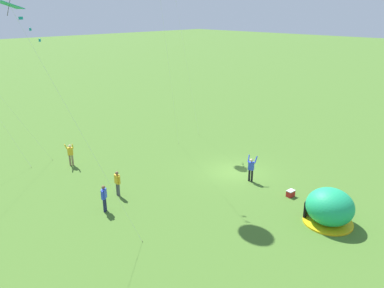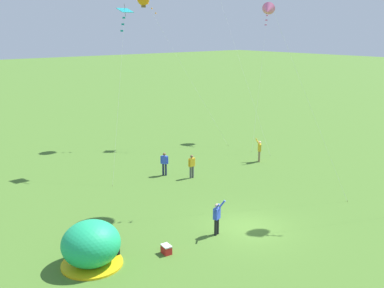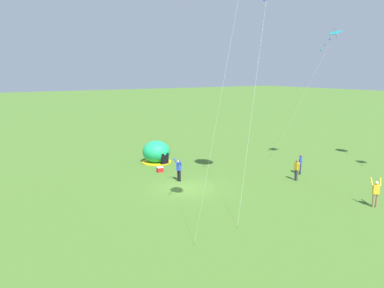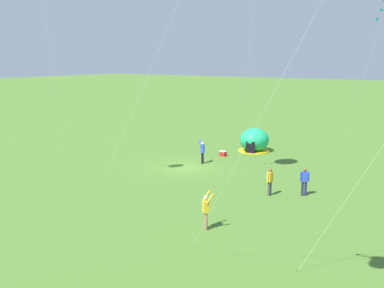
{
  "view_description": "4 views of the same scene",
  "coord_description": "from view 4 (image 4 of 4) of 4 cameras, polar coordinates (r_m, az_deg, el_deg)",
  "views": [
    {
      "loc": [
        -16.09,
        20.54,
        11.62
      ],
      "look_at": [
        2.26,
        2.31,
        2.24
      ],
      "focal_mm": 35.0,
      "sensor_mm": 36.0,
      "label": 1
    },
    {
      "loc": [
        -16.53,
        -15.42,
        10.47
      ],
      "look_at": [
        -0.56,
        4.04,
        3.99
      ],
      "focal_mm": 42.0,
      "sensor_mm": 36.0,
      "label": 2
    },
    {
      "loc": [
        22.81,
        -13.87,
        8.53
      ],
      "look_at": [
        -1.36,
        1.4,
        2.98
      ],
      "focal_mm": 35.0,
      "sensor_mm": 36.0,
      "label": 3
    },
    {
      "loc": [
        27.41,
        19.19,
        8.25
      ],
      "look_at": [
        3.87,
        3.32,
        2.78
      ],
      "focal_mm": 42.0,
      "sensor_mm": 36.0,
      "label": 4
    }
  ],
  "objects": [
    {
      "name": "person_watching_sky",
      "position": [
        28.06,
        14.09,
        -4.48
      ],
      "size": [
        0.43,
        0.47,
        1.72
      ],
      "color": "#1E2347",
      "rests_on": "ground"
    },
    {
      "name": "person_near_tent",
      "position": [
        27.64,
        9.86,
        -4.54
      ],
      "size": [
        0.59,
        0.27,
        1.72
      ],
      "color": "#4C4C51",
      "rests_on": "ground"
    },
    {
      "name": "person_far_back",
      "position": [
        21.98,
        1.75,
        -8.36
      ],
      "size": [
        0.69,
        0.71,
        1.89
      ],
      "color": "#8C7251",
      "rests_on": "ground"
    },
    {
      "name": "ground_plane",
      "position": [
        34.46,
        -0.98,
        -2.95
      ],
      "size": [
        300.0,
        300.0,
        0.0
      ],
      "primitive_type": "plane",
      "color": "#477028"
    },
    {
      "name": "cooler_box",
      "position": [
        38.34,
        3.96,
        -1.21
      ],
      "size": [
        0.42,
        0.57,
        0.44
      ],
      "color": "red",
      "rests_on": "ground"
    },
    {
      "name": "popup_tent",
      "position": [
        40.39,
        7.89,
        0.45
      ],
      "size": [
        2.81,
        2.81,
        2.1
      ],
      "color": "#1EAD6B",
      "rests_on": "ground"
    },
    {
      "name": "person_flying_kite",
      "position": [
        35.46,
        1.32,
        -0.9
      ],
      "size": [
        0.7,
        0.58,
        1.89
      ],
      "color": "black",
      "rests_on": "ground"
    }
  ]
}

